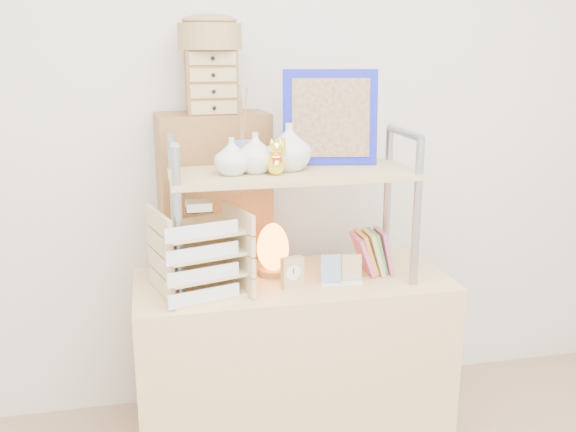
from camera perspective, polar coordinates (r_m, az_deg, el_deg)
name	(u,v)px	position (r m, az deg, el deg)	size (l,w,h in m)	color
room_shell	(372,13)	(1.54, 7.46, 17.49)	(3.42, 3.41, 2.61)	silver
desk	(293,367)	(2.63, 0.42, -13.25)	(1.20, 0.50, 0.75)	tan
cabinet	(217,270)	(2.81, -6.36, -4.76)	(0.45, 0.24, 1.35)	brown
hutch	(292,166)	(2.37, 0.33, 4.49)	(0.90, 0.34, 0.78)	#91979E
letter_tray	(200,257)	(2.32, -7.79, -3.64)	(0.34, 0.33, 0.34)	tan
salt_lamp	(273,249)	(2.48, -1.37, -2.93)	(0.14, 0.13, 0.21)	brown
desk_clock	(292,272)	(2.37, 0.39, -5.02)	(0.09, 0.05, 0.12)	tan
postcard_stand	(341,275)	(2.43, 4.75, -5.24)	(0.16, 0.06, 0.11)	white
drawer_chest	(211,82)	(2.62, -6.83, 11.74)	(0.20, 0.16, 0.25)	brown
woven_basket	(210,36)	(2.62, -6.95, 15.57)	(0.25, 0.25, 0.10)	#997345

